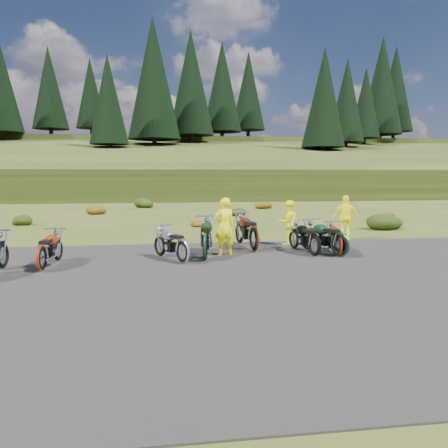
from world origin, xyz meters
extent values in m
plane|color=#3B4416|center=(0.00, 0.00, 0.00)|extent=(300.00, 300.00, 0.00)
cube|color=black|center=(0.00, -2.00, 0.00)|extent=(20.00, 12.00, 0.04)
cube|color=#2A3511|center=(0.00, 110.00, 0.00)|extent=(300.00, 90.00, 9.17)
cylinder|color=black|center=(-27.00, 63.00, 8.28)|extent=(0.70, 0.70, 2.20)
cone|color=black|center=(-27.00, 63.00, 16.68)|extent=(6.60, 6.60, 15.00)
cylinder|color=black|center=(-21.00, 69.00, 9.48)|extent=(0.70, 0.70, 2.20)
cone|color=black|center=(-21.00, 69.00, 17.38)|extent=(6.16, 6.16, 14.00)
cylinder|color=black|center=(-15.00, 75.00, 10.27)|extent=(0.70, 0.70, 2.20)
cone|color=black|center=(-15.00, 75.00, 17.67)|extent=(5.72, 5.72, 13.00)
cylinder|color=black|center=(-9.00, 50.00, 5.69)|extent=(0.70, 0.70, 2.20)
cone|color=black|center=(-9.00, 50.00, 12.59)|extent=(5.28, 5.28, 12.00)
cylinder|color=black|center=(-3.00, 56.00, 6.88)|extent=(0.70, 0.70, 2.20)
cone|color=black|center=(-3.00, 56.00, 16.78)|extent=(7.92, 7.92, 18.00)
cylinder|color=black|center=(3.00, 62.00, 8.08)|extent=(0.70, 0.70, 2.20)
cone|color=black|center=(3.00, 62.00, 17.48)|extent=(7.48, 7.48, 17.00)
cylinder|color=black|center=(9.00, 68.00, 9.28)|extent=(0.70, 0.70, 2.20)
cone|color=black|center=(9.00, 68.00, 18.18)|extent=(7.04, 7.04, 16.00)
cylinder|color=black|center=(15.00, 74.00, 10.27)|extent=(0.70, 0.70, 2.20)
cone|color=black|center=(15.00, 74.00, 18.67)|extent=(6.60, 6.60, 15.00)
cylinder|color=black|center=(21.00, 49.00, 5.49)|extent=(0.70, 0.70, 2.20)
cone|color=black|center=(21.00, 49.00, 13.39)|extent=(6.16, 6.16, 14.00)
cylinder|color=black|center=(27.00, 55.00, 6.68)|extent=(0.70, 0.70, 2.20)
cone|color=black|center=(27.00, 55.00, 14.08)|extent=(5.72, 5.72, 13.00)
cylinder|color=black|center=(33.00, 61.00, 7.88)|extent=(0.70, 0.70, 2.20)
cone|color=black|center=(33.00, 61.00, 14.78)|extent=(5.28, 5.28, 12.00)
cylinder|color=black|center=(39.00, 67.00, 9.08)|extent=(0.70, 0.70, 2.20)
cone|color=black|center=(39.00, 67.00, 18.98)|extent=(7.92, 7.92, 18.00)
cylinder|color=black|center=(45.00, 73.00, 10.27)|extent=(0.70, 0.70, 2.20)
cone|color=black|center=(45.00, 73.00, 19.67)|extent=(7.48, 7.48, 17.00)
ellipsoid|color=black|center=(-9.10, 11.30, 0.31)|extent=(1.03, 1.03, 0.61)
ellipsoid|color=brown|center=(-6.20, 16.60, 0.38)|extent=(1.30, 1.30, 0.77)
ellipsoid|color=black|center=(-3.30, 21.90, 0.46)|extent=(1.56, 1.56, 0.92)
ellipsoid|color=brown|center=(-0.40, 9.20, 0.23)|extent=(0.77, 0.77, 0.45)
ellipsoid|color=black|center=(2.50, 14.50, 0.31)|extent=(1.03, 1.03, 0.61)
ellipsoid|color=brown|center=(5.40, 19.80, 0.38)|extent=(1.30, 1.30, 0.77)
ellipsoid|color=black|center=(8.30, 7.10, 0.46)|extent=(1.56, 1.56, 0.92)
ellipsoid|color=brown|center=(11.20, 12.40, 0.23)|extent=(0.77, 0.77, 0.45)
imported|color=#FAFF0D|center=(-0.09, 1.50, 0.90)|extent=(0.72, 0.54, 1.80)
imported|color=#FAFF0D|center=(2.46, 3.19, 0.79)|extent=(0.90, 0.78, 1.59)
imported|color=#FAFF0D|center=(5.02, 4.09, 0.86)|extent=(1.06, 0.59, 1.72)
camera|label=1|loc=(-2.01, -11.86, 2.55)|focal=35.00mm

